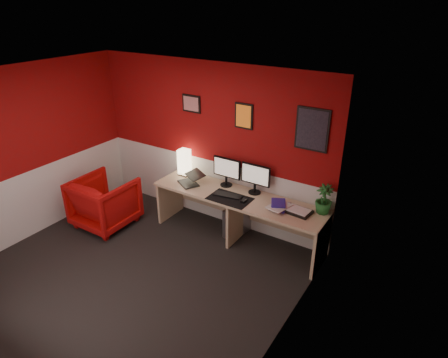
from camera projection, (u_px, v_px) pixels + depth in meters
ground at (137, 274)px, 5.10m from camera, size 4.00×3.50×0.01m
ceiling at (113, 82)px, 4.02m from camera, size 4.00×3.50×0.01m
wall_back at (210, 145)px, 5.90m from camera, size 4.00×0.01×2.50m
wall_left at (25, 155)px, 5.53m from camera, size 0.01×3.50×2.50m
wall_right at (282, 242)px, 3.60m from camera, size 0.01×3.50×2.50m
wainscot_back at (210, 189)px, 6.22m from camera, size 4.00×0.01×1.00m
wainscot_left at (36, 201)px, 5.85m from camera, size 0.01×3.50×1.00m
wainscot_right at (277, 303)px, 3.93m from camera, size 0.01×3.50×1.00m
desk at (238, 218)px, 5.68m from camera, size 2.60×0.65×0.73m
shoji_lamp at (184, 163)px, 6.09m from camera, size 0.16×0.16×0.40m
laptop at (188, 177)px, 5.82m from camera, size 0.40×0.36×0.22m
monitor_left at (226, 168)px, 5.70m from camera, size 0.45×0.06×0.58m
monitor_right at (255, 175)px, 5.48m from camera, size 0.45×0.06×0.58m
desk_mat at (230, 199)px, 5.44m from camera, size 0.60×0.38×0.01m
keyboard at (228, 195)px, 5.51m from camera, size 0.44×0.21×0.02m
mouse at (244, 201)px, 5.35m from camera, size 0.06×0.10×0.03m
book_bottom at (273, 205)px, 5.26m from camera, size 0.23×0.31×0.03m
book_middle at (273, 203)px, 5.24m from camera, size 0.30×0.36×0.02m
book_top at (271, 203)px, 5.21m from camera, size 0.28×0.31×0.02m
zen_tray at (298, 211)px, 5.10m from camera, size 0.37×0.28×0.03m
potted_plant at (324, 199)px, 5.01m from camera, size 0.25×0.25×0.40m
pc_tower at (237, 221)px, 5.87m from camera, size 0.26×0.47×0.45m
armchair at (105, 202)px, 6.05m from camera, size 0.84×0.87×0.78m
art_left at (191, 104)px, 5.78m from camera, size 0.32×0.02×0.26m
art_center at (244, 116)px, 5.37m from camera, size 0.28×0.02×0.36m
art_right at (312, 130)px, 4.89m from camera, size 0.44×0.02×0.56m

